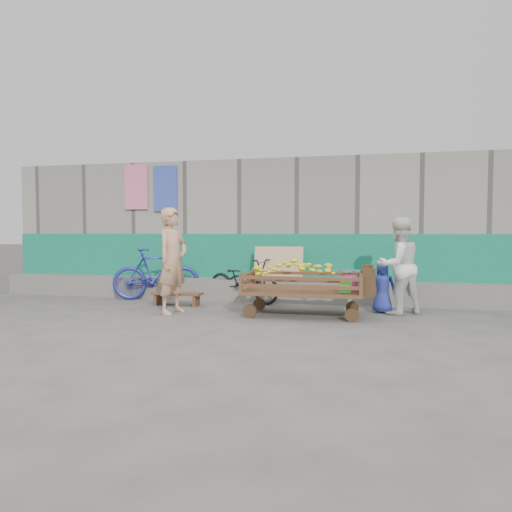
% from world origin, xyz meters
% --- Properties ---
extents(ground, '(80.00, 80.00, 0.00)m').
position_xyz_m(ground, '(0.00, 0.00, 0.00)').
color(ground, '#4D4A46').
rests_on(ground, ground).
extents(building_wall, '(12.00, 3.50, 3.00)m').
position_xyz_m(building_wall, '(-0.00, 4.05, 1.47)').
color(building_wall, gray).
rests_on(building_wall, ground).
extents(banana_cart, '(2.20, 1.00, 0.94)m').
position_xyz_m(banana_cart, '(0.92, 0.83, 0.63)').
color(banana_cart, '#54331D').
rests_on(banana_cart, ground).
extents(bench, '(1.01, 0.30, 0.25)m').
position_xyz_m(bench, '(-1.58, 1.42, 0.18)').
color(bench, '#54331D').
rests_on(bench, ground).
extents(vendor_man, '(0.62, 0.78, 1.87)m').
position_xyz_m(vendor_man, '(-1.31, 0.58, 0.93)').
color(vendor_man, tan).
rests_on(vendor_man, ground).
extents(woman, '(1.04, 0.98, 1.70)m').
position_xyz_m(woman, '(2.57, 1.38, 0.85)').
color(woman, white).
rests_on(woman, ground).
extents(child, '(0.47, 0.32, 0.92)m').
position_xyz_m(child, '(2.31, 1.43, 0.46)').
color(child, '#263498').
rests_on(child, ground).
extents(bicycle_dark, '(1.81, 1.20, 0.90)m').
position_xyz_m(bicycle_dark, '(-0.40, 2.05, 0.45)').
color(bicycle_dark, black).
rests_on(bicycle_dark, ground).
extents(bicycle_blue, '(1.90, 1.05, 1.10)m').
position_xyz_m(bicycle_blue, '(-2.30, 2.05, 0.55)').
color(bicycle_blue, navy).
rests_on(bicycle_blue, ground).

